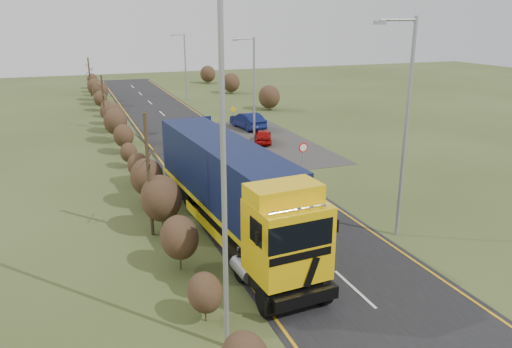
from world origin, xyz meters
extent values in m
plane|color=#33401B|center=(0.00, 0.00, 0.00)|extent=(160.00, 160.00, 0.00)
cube|color=black|center=(0.00, 10.00, 0.01)|extent=(8.00, 120.00, 0.02)
cube|color=#302D2B|center=(6.50, 20.00, 0.01)|extent=(6.00, 18.00, 0.02)
cube|color=orange|center=(-3.70, 10.00, 0.03)|extent=(0.12, 116.00, 0.01)
cube|color=orange|center=(3.70, 10.00, 0.03)|extent=(0.12, 116.00, 0.01)
cube|color=silver|center=(0.00, -4.00, 0.03)|extent=(0.12, 3.00, 0.01)
cube|color=silver|center=(0.00, 4.00, 0.03)|extent=(0.12, 3.00, 0.01)
cube|color=silver|center=(0.00, 12.00, 0.03)|extent=(0.12, 3.00, 0.01)
cube|color=silver|center=(0.00, 20.00, 0.03)|extent=(0.12, 3.00, 0.01)
cube|color=silver|center=(0.00, 28.00, 0.03)|extent=(0.12, 3.00, 0.01)
cube|color=silver|center=(0.00, 36.00, 0.03)|extent=(0.12, 3.00, 0.01)
cube|color=silver|center=(0.00, 44.00, 0.03)|extent=(0.12, 3.00, 0.01)
cube|color=silver|center=(0.00, 52.00, 0.03)|extent=(0.12, 3.00, 0.01)
cube|color=silver|center=(0.00, 60.00, 0.03)|extent=(0.12, 3.00, 0.01)
ellipsoid|color=#322116|center=(-6.02, -4.00, 1.14)|extent=(1.21, 1.57, 1.39)
ellipsoid|color=#322116|center=(-6.00, 0.00, 1.49)|extent=(1.58, 2.06, 1.82)
ellipsoid|color=#322116|center=(-5.98, 4.00, 1.84)|extent=(1.96, 2.55, 2.25)
ellipsoid|color=#322116|center=(-6.03, 8.00, 1.72)|extent=(1.83, 2.38, 2.10)
ellipsoid|color=#322116|center=(-5.95, 12.00, 1.28)|extent=(1.37, 1.78, 1.57)
ellipsoid|color=#322116|center=(-6.06, 16.00, 1.13)|extent=(1.20, 1.56, 1.38)
ellipsoid|color=#322116|center=(-5.92, 20.00, 1.46)|extent=(1.55, 2.02, 1.78)
ellipsoid|color=#322116|center=(-6.09, 24.00, 1.83)|extent=(1.95, 2.53, 2.24)
ellipsoid|color=#322116|center=(-5.90, 28.00, 1.74)|extent=(1.85, 2.41, 2.13)
ellipsoid|color=#322116|center=(-6.12, 32.00, 1.31)|extent=(1.40, 1.81, 1.61)
ellipsoid|color=#322116|center=(-5.87, 36.00, 1.12)|extent=(1.19, 1.55, 1.37)
ellipsoid|color=#322116|center=(-6.14, 40.00, 1.43)|extent=(1.52, 1.97, 1.75)
ellipsoid|color=#322116|center=(-5.84, 44.00, 1.81)|extent=(1.93, 2.51, 2.22)
ellipsoid|color=#322116|center=(-6.17, 48.00, 1.76)|extent=(1.88, 2.44, 2.16)
ellipsoid|color=#322116|center=(-5.82, 52.00, 1.34)|extent=(1.43, 1.85, 1.64)
ellipsoid|color=#322116|center=(-6.19, 56.00, 1.12)|extent=(1.19, 1.55, 1.37)
ellipsoid|color=#322116|center=(-5.80, 60.00, 1.40)|extent=(1.49, 1.93, 1.71)
cylinder|color=#372B1B|center=(-6.50, 4.00, 3.03)|extent=(0.18, 0.18, 6.05)
cylinder|color=#372B1B|center=(-6.50, 30.00, 2.53)|extent=(0.18, 0.18, 5.06)
cylinder|color=#372B1B|center=(-6.50, 52.00, 2.57)|extent=(0.18, 0.18, 5.15)
cube|color=black|center=(-2.80, -2.73, 0.74)|extent=(2.90, 5.06, 0.48)
cube|color=#DEAE09|center=(-2.80, -3.68, 2.49)|extent=(2.82, 2.53, 2.76)
cube|color=black|center=(-2.80, -4.80, 0.58)|extent=(2.66, 0.32, 0.58)
cube|color=black|center=(-3.25, -4.86, 1.65)|extent=(0.64, 0.07, 1.14)
cube|color=black|center=(-2.35, -4.86, 1.65)|extent=(0.64, 0.07, 1.14)
cube|color=black|center=(-2.80, -4.83, 3.08)|extent=(2.49, 0.24, 1.01)
cube|color=black|center=(-2.80, -4.86, 2.34)|extent=(2.44, 0.21, 0.30)
cube|color=#DEAE09|center=(-2.80, -3.31, 4.17)|extent=(2.76, 1.68, 0.59)
cylinder|color=silver|center=(-2.80, -4.59, 3.98)|extent=(2.33, 0.23, 0.06)
cube|color=black|center=(-4.32, -4.59, 3.13)|extent=(0.09, 0.13, 0.48)
cube|color=black|center=(-1.28, -4.59, 3.13)|extent=(0.09, 0.13, 0.48)
cylinder|color=gray|center=(-4.02, -2.30, 0.80)|extent=(0.70, 1.42, 0.59)
cylinder|color=gray|center=(-1.58, -2.30, 0.80)|extent=(0.70, 1.42, 0.59)
cube|color=yellow|center=(-2.80, 4.17, 1.31)|extent=(3.64, 13.53, 0.25)
cube|color=black|center=(-2.80, 4.17, 2.89)|extent=(3.58, 13.11, 2.92)
cube|color=#0E133B|center=(-2.80, 10.67, 2.89)|extent=(2.63, 0.25, 2.92)
cube|color=#0E133B|center=(-2.80, -2.32, 2.89)|extent=(2.63, 0.25, 2.92)
cube|color=black|center=(-2.80, 8.20, 0.69)|extent=(2.72, 3.99, 0.37)
cube|color=yellow|center=(-4.09, 3.11, 0.58)|extent=(0.48, 5.83, 0.48)
cube|color=yellow|center=(-1.51, 3.11, 0.58)|extent=(0.48, 5.83, 0.48)
cylinder|color=black|center=(-3.91, -4.43, 0.55)|extent=(0.42, 1.13, 1.10)
cylinder|color=black|center=(-1.69, -4.43, 0.55)|extent=(0.42, 1.13, 1.10)
cylinder|color=black|center=(-3.91, -1.77, 0.55)|extent=(0.42, 1.13, 1.10)
cylinder|color=black|center=(-1.69, -1.77, 0.55)|extent=(0.42, 1.13, 1.10)
cylinder|color=black|center=(-3.91, 7.25, 0.55)|extent=(0.42, 1.13, 1.10)
cylinder|color=black|center=(-1.69, 7.25, 0.55)|extent=(0.42, 1.13, 1.10)
cylinder|color=black|center=(-3.91, 8.31, 0.55)|extent=(0.42, 1.13, 1.10)
cylinder|color=black|center=(-1.69, 8.31, 0.55)|extent=(0.42, 1.13, 1.10)
cylinder|color=black|center=(-3.91, 9.37, 0.55)|extent=(0.42, 1.13, 1.10)
cylinder|color=black|center=(-1.69, 9.37, 0.55)|extent=(0.42, 1.13, 1.10)
imported|color=#900907|center=(5.49, 19.46, 0.59)|extent=(2.53, 3.72, 1.18)
imported|color=#0B123D|center=(6.20, 25.28, 0.78)|extent=(2.27, 4.90, 1.55)
cylinder|color=gray|center=(4.67, -0.28, 5.13)|extent=(0.18, 0.18, 10.25)
cylinder|color=gray|center=(3.76, -0.28, 10.08)|extent=(1.82, 0.12, 0.12)
cube|color=gray|center=(2.84, -0.28, 9.97)|extent=(0.51, 0.21, 0.16)
cylinder|color=gray|center=(4.60, 19.29, 4.37)|extent=(0.18, 0.18, 8.74)
cylinder|color=gray|center=(3.82, 19.29, 8.59)|extent=(1.55, 0.12, 0.12)
cube|color=gray|center=(3.05, 19.29, 8.49)|extent=(0.44, 0.17, 0.14)
cylinder|color=gray|center=(4.86, 44.66, 4.13)|extent=(0.18, 0.18, 8.27)
cylinder|color=gray|center=(4.12, 44.66, 8.13)|extent=(1.47, 0.12, 0.12)
cube|color=gray|center=(3.39, 44.66, 8.04)|extent=(0.41, 0.17, 0.13)
cylinder|color=gray|center=(-5.75, -5.63, 5.54)|extent=(0.16, 0.16, 11.09)
cylinder|color=gray|center=(4.41, 9.72, 1.02)|extent=(0.08, 0.08, 2.04)
cylinder|color=red|center=(4.41, 9.69, 2.04)|extent=(0.65, 0.04, 0.65)
cylinder|color=white|center=(4.41, 9.67, 2.04)|extent=(0.49, 0.02, 0.49)
cylinder|color=gray|center=(5.80, 28.44, 0.65)|extent=(0.08, 0.08, 1.30)
cube|color=#EFB30D|center=(5.80, 28.39, 1.39)|extent=(0.66, 0.04, 0.66)
camera|label=1|loc=(-9.77, -18.77, 10.17)|focal=35.00mm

